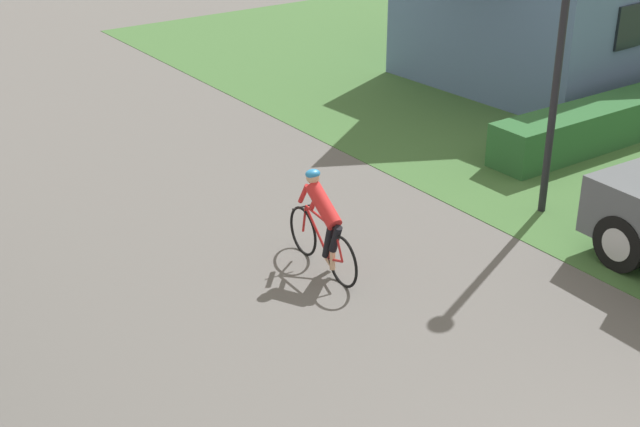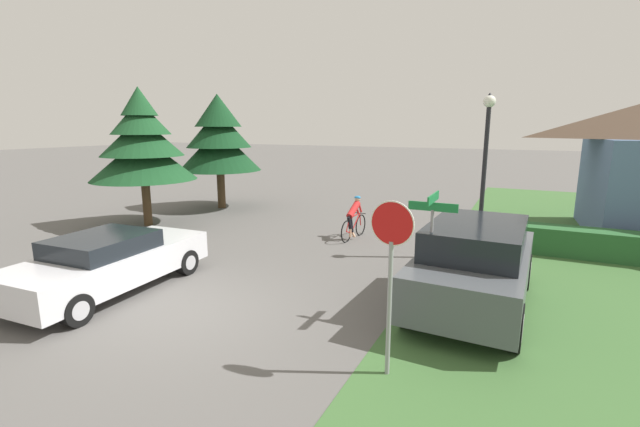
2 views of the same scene
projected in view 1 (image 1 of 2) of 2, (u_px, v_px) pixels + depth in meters
cyclist at (323, 224)px, 12.36m from camera, size 0.44×1.82×1.44m
street_lamp at (563, 26)px, 13.11m from camera, size 0.33×0.33×4.59m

